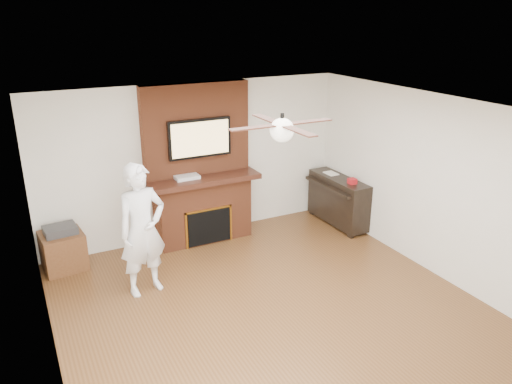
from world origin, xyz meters
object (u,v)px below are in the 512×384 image
fireplace (200,180)px  side_table (63,249)px  piano (338,199)px  person (142,230)px

fireplace → side_table: size_ratio=3.83×
piano → fireplace: bearing=165.8°
fireplace → side_table: fireplace is taller
person → side_table: (-0.89, 1.15, -0.58)m
person → side_table: bearing=116.0°
person → piano: 3.64m
fireplace → piano: 2.42m
fireplace → piano: fireplace is taller
fireplace → person: 1.76m
side_table → piano: bearing=-11.8°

